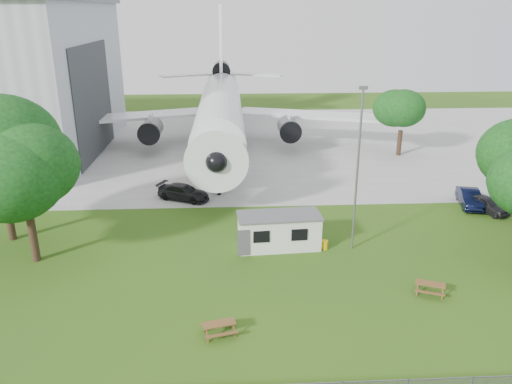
{
  "coord_description": "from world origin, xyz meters",
  "views": [
    {
      "loc": [
        -0.83,
        -27.25,
        16.97
      ],
      "look_at": [
        1.05,
        8.0,
        4.0
      ],
      "focal_mm": 35.0,
      "sensor_mm": 36.0,
      "label": 1
    }
  ],
  "objects_px": {
    "airliner": "(220,107)",
    "picnic_west": "(219,335)",
    "picnic_east": "(429,294)",
    "site_cabin": "(279,231)"
  },
  "relations": [
    {
      "from": "site_cabin",
      "to": "picnic_east",
      "type": "height_order",
      "value": "site_cabin"
    },
    {
      "from": "site_cabin",
      "to": "picnic_east",
      "type": "xyz_separation_m",
      "value": [
        8.88,
        -7.17,
        -1.31
      ]
    },
    {
      "from": "site_cabin",
      "to": "picnic_west",
      "type": "distance_m",
      "value": 11.63
    },
    {
      "from": "site_cabin",
      "to": "picnic_west",
      "type": "bearing_deg",
      "value": -112.13
    },
    {
      "from": "airliner",
      "to": "picnic_west",
      "type": "relative_size",
      "value": 26.52
    },
    {
      "from": "airliner",
      "to": "picnic_east",
      "type": "relative_size",
      "value": 26.52
    },
    {
      "from": "airliner",
      "to": "picnic_west",
      "type": "xyz_separation_m",
      "value": [
        0.37,
        -39.81,
        -5.27
      ]
    },
    {
      "from": "picnic_west",
      "to": "picnic_east",
      "type": "height_order",
      "value": "same"
    },
    {
      "from": "airliner",
      "to": "picnic_west",
      "type": "bearing_deg",
      "value": -89.47
    },
    {
      "from": "picnic_east",
      "to": "airliner",
      "type": "bearing_deg",
      "value": 132.28
    }
  ]
}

